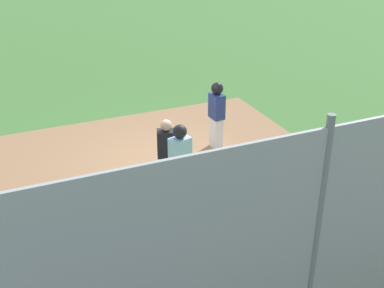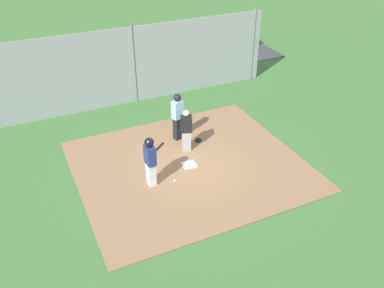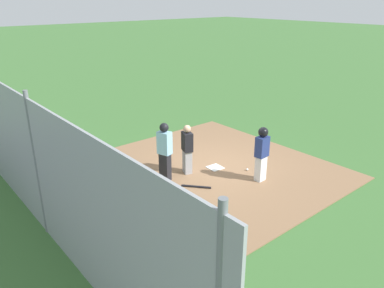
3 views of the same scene
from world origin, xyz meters
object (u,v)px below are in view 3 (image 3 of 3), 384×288
Objects in this scene: umpire at (165,151)px; baseball at (247,170)px; catcher_mask at (167,167)px; runner at (262,151)px; baseball_bat at (196,187)px; home_plate at (215,167)px; catcher at (187,149)px.

baseball is (1.13, 2.33, -0.90)m from umpire.
umpire is 7.37× the size of catcher_mask.
runner is 22.33× the size of baseball.
baseball_bat is at bearing -85.18° from umpire.
home_plate is at bearing 11.89° from runner.
catcher is 6.43× the size of catcher_mask.
home_plate is at bearing -27.89° from umpire.
runner is at bearing -33.59° from catcher.
catcher_mask is at bearing 32.39° from umpire.
catcher_mask is 3.24× the size of baseball.
baseball_bat is (0.96, 0.38, -0.90)m from umpire.
home_plate is 1.01m from baseball.
catcher is at bearing -19.15° from umpire.
catcher_mask is (-1.53, 0.12, 0.03)m from baseball_bat.
baseball reaches higher than home_plate.
runner is (1.81, 2.14, 0.01)m from umpire.
home_plate is at bearing 53.05° from catcher_mask.
catcher is 1.28m from baseball_bat.
baseball is at bearing -20.50° from runner.
catcher is 0.93× the size of runner.
catcher reaches higher than catcher_mask.
umpire is 2.74m from baseball.
baseball is at bearing 47.12° from catcher_mask.
baseball is at bearing -16.09° from catcher.
baseball_bat is at bearing -95.02° from baseball.
catcher is 0.82m from umpire.
catcher reaches higher than baseball_bat.
catcher is 0.87× the size of umpire.
baseball_bat is (-0.85, -1.76, -0.91)m from runner.
umpire reaches higher than catcher.
umpire is 2.06× the size of baseball_bat.
home_plate is 0.51× the size of baseball_bat.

